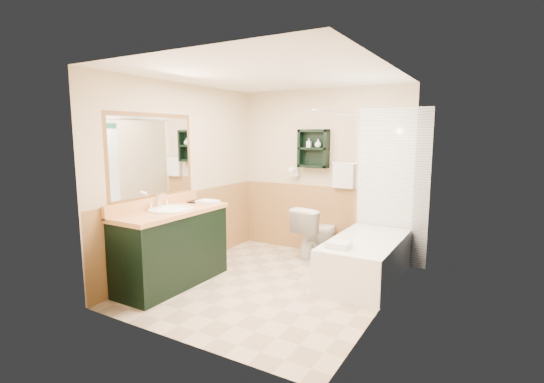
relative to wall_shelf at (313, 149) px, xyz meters
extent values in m
plane|color=beige|center=(0.10, -1.41, -1.55)|extent=(3.00, 3.00, 0.00)
cube|color=beige|center=(0.10, 0.11, -0.35)|extent=(2.60, 0.04, 2.40)
cube|color=beige|center=(-1.22, -1.41, -0.35)|extent=(0.04, 3.00, 2.40)
cube|color=beige|center=(1.42, -1.41, -0.35)|extent=(0.04, 3.00, 2.40)
cube|color=white|center=(0.10, -1.41, 0.87)|extent=(2.60, 3.00, 0.04)
cube|color=black|center=(0.00, 0.00, 0.00)|extent=(0.45, 0.15, 0.55)
cylinder|color=silver|center=(0.63, -0.66, 0.45)|extent=(0.03, 1.60, 0.03)
cube|color=black|center=(-0.89, -1.97, -1.10)|extent=(0.59, 1.41, 0.89)
cube|color=white|center=(1.03, -0.70, -1.29)|extent=(0.77, 1.50, 0.51)
imported|color=white|center=(0.16, -0.20, -1.18)|extent=(0.57, 0.82, 0.74)
cube|color=white|center=(-0.79, -1.43, -0.64)|extent=(0.25, 0.20, 0.04)
imported|color=black|center=(-1.06, -1.44, -0.55)|extent=(0.16, 0.04, 0.21)
cube|color=white|center=(0.87, -1.22, -1.00)|extent=(0.25, 0.21, 0.07)
imported|color=white|center=(-0.07, -0.01, 0.05)|extent=(0.07, 0.14, 0.06)
imported|color=white|center=(0.08, -0.01, 0.06)|extent=(0.10, 0.13, 0.09)
camera|label=1|loc=(2.35, -5.23, 0.21)|focal=26.00mm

